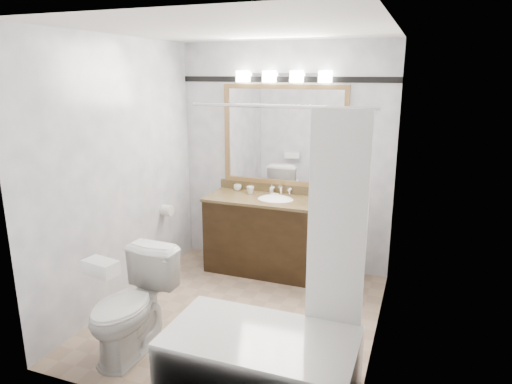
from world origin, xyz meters
The scene contains 14 objects.
room centered at (0.00, 0.00, 1.25)m, with size 2.42×2.62×2.52m.
vanity centered at (0.00, 1.02, 0.44)m, with size 1.53×0.58×0.97m.
mirror centered at (0.00, 1.28, 1.50)m, with size 1.40×0.04×1.10m.
vanity_light_bar centered at (0.00, 1.23, 2.13)m, with size 1.02×0.14×0.12m.
accent_stripe centered at (0.00, 1.29, 2.10)m, with size 2.40×0.01×0.06m, color black.
bathtub centered at (0.55, -0.90, 0.28)m, with size 1.30×0.75×1.96m.
tp_roll centered at (-1.14, 0.66, 0.70)m, with size 0.12×0.12×0.11m, color white.
toilet centered at (-0.58, -0.82, 0.40)m, with size 0.45×0.79×0.81m, color white.
tissue_box centered at (-0.58, -1.12, 0.86)m, with size 0.24×0.13×0.10m, color white.
coffee_maker centered at (0.64, 0.97, 1.03)m, with size 0.19×0.23×0.36m.
cup_left centered at (-0.53, 1.22, 0.88)m, with size 0.09×0.09×0.07m, color white.
cup_right centered at (-0.34, 1.13, 0.89)m, with size 0.09×0.09×0.08m, color white.
soap_bottle_a centered at (-0.11, 1.23, 0.90)m, with size 0.04×0.05×0.10m, color white.
soap_bar centered at (-0.05, 1.13, 0.86)m, with size 0.08×0.05×0.03m, color beige.
Camera 1 is at (1.46, -3.49, 2.17)m, focal length 32.00 mm.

